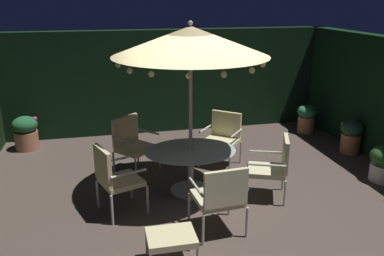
{
  "coord_description": "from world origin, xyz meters",
  "views": [
    {
      "loc": [
        -1.46,
        -5.58,
        3.04
      ],
      "look_at": [
        -0.16,
        0.14,
        1.11
      ],
      "focal_mm": 37.93,
      "sensor_mm": 36.0,
      "label": 1
    }
  ],
  "objects_px": {
    "patio_chair_southeast": "(223,135)",
    "patio_chair_south": "(132,141)",
    "patio_dining_table": "(191,160)",
    "ottoman_footrest": "(171,238)",
    "potted_plant_back_right": "(351,135)",
    "patio_chair_east": "(274,164)",
    "patio_chair_north": "(114,176)",
    "patio_umbrella": "(191,41)",
    "potted_plant_back_left": "(306,118)",
    "potted_plant_front_corner": "(26,132)",
    "patio_chair_northeast": "(220,195)"
  },
  "relations": [
    {
      "from": "patio_umbrella",
      "to": "patio_chair_east",
      "type": "bearing_deg",
      "value": -22.0
    },
    {
      "from": "potted_plant_back_left",
      "to": "potted_plant_front_corner",
      "type": "bearing_deg",
      "value": 177.3
    },
    {
      "from": "ottoman_footrest",
      "to": "potted_plant_back_right",
      "type": "relative_size",
      "value": 0.84
    },
    {
      "from": "patio_chair_north",
      "to": "patio_chair_southeast",
      "type": "height_order",
      "value": "patio_chair_north"
    },
    {
      "from": "patio_chair_north",
      "to": "patio_umbrella",
      "type": "bearing_deg",
      "value": 20.11
    },
    {
      "from": "potted_plant_back_left",
      "to": "potted_plant_front_corner",
      "type": "height_order",
      "value": "potted_plant_front_corner"
    },
    {
      "from": "patio_chair_southeast",
      "to": "patio_chair_northeast",
      "type": "bearing_deg",
      "value": -107.7
    },
    {
      "from": "patio_dining_table",
      "to": "ottoman_footrest",
      "type": "distance_m",
      "value": 1.92
    },
    {
      "from": "patio_chair_southeast",
      "to": "patio_chair_south",
      "type": "xyz_separation_m",
      "value": [
        -1.68,
        -0.01,
        0.01
      ]
    },
    {
      "from": "patio_umbrella",
      "to": "patio_chair_southeast",
      "type": "distance_m",
      "value": 2.25
    },
    {
      "from": "patio_chair_south",
      "to": "patio_dining_table",
      "type": "bearing_deg",
      "value": -49.21
    },
    {
      "from": "patio_dining_table",
      "to": "ottoman_footrest",
      "type": "bearing_deg",
      "value": -109.43
    },
    {
      "from": "patio_umbrella",
      "to": "patio_chair_southeast",
      "type": "bearing_deg",
      "value": 49.78
    },
    {
      "from": "patio_chair_east",
      "to": "patio_chair_south",
      "type": "relative_size",
      "value": 0.99
    },
    {
      "from": "patio_chair_north",
      "to": "potted_plant_back_left",
      "type": "height_order",
      "value": "patio_chair_north"
    },
    {
      "from": "potted_plant_back_left",
      "to": "potted_plant_front_corner",
      "type": "distance_m",
      "value": 6.15
    },
    {
      "from": "potted_plant_back_left",
      "to": "patio_umbrella",
      "type": "bearing_deg",
      "value": -144.57
    },
    {
      "from": "ottoman_footrest",
      "to": "potted_plant_front_corner",
      "type": "distance_m",
      "value": 4.95
    },
    {
      "from": "ottoman_footrest",
      "to": "potted_plant_back_left",
      "type": "bearing_deg",
      "value": 46.62
    },
    {
      "from": "patio_chair_north",
      "to": "potted_plant_front_corner",
      "type": "bearing_deg",
      "value": 118.61
    },
    {
      "from": "patio_umbrella",
      "to": "potted_plant_back_right",
      "type": "relative_size",
      "value": 4.0
    },
    {
      "from": "patio_dining_table",
      "to": "patio_chair_south",
      "type": "bearing_deg",
      "value": 130.79
    },
    {
      "from": "potted_plant_back_right",
      "to": "patio_chair_east",
      "type": "bearing_deg",
      "value": -148.22
    },
    {
      "from": "patio_chair_northeast",
      "to": "potted_plant_front_corner",
      "type": "distance_m",
      "value": 4.92
    },
    {
      "from": "patio_chair_east",
      "to": "potted_plant_back_right",
      "type": "height_order",
      "value": "patio_chair_east"
    },
    {
      "from": "patio_chair_east",
      "to": "potted_plant_back_left",
      "type": "distance_m",
      "value": 3.48
    },
    {
      "from": "patio_umbrella",
      "to": "patio_chair_southeast",
      "type": "height_order",
      "value": "patio_umbrella"
    },
    {
      "from": "patio_dining_table",
      "to": "ottoman_footrest",
      "type": "relative_size",
      "value": 2.56
    },
    {
      "from": "patio_umbrella",
      "to": "ottoman_footrest",
      "type": "relative_size",
      "value": 4.74
    },
    {
      "from": "patio_chair_north",
      "to": "patio_dining_table",
      "type": "bearing_deg",
      "value": 20.11
    },
    {
      "from": "patio_chair_east",
      "to": "potted_plant_front_corner",
      "type": "height_order",
      "value": "patio_chair_east"
    },
    {
      "from": "patio_chair_southeast",
      "to": "potted_plant_back_left",
      "type": "distance_m",
      "value": 2.77
    },
    {
      "from": "patio_chair_east",
      "to": "potted_plant_back_left",
      "type": "relative_size",
      "value": 1.53
    },
    {
      "from": "patio_chair_east",
      "to": "potted_plant_back_right",
      "type": "bearing_deg",
      "value": 31.78
    },
    {
      "from": "potted_plant_front_corner",
      "to": "patio_umbrella",
      "type": "bearing_deg",
      "value": -42.11
    },
    {
      "from": "patio_chair_east",
      "to": "patio_chair_southeast",
      "type": "relative_size",
      "value": 1.02
    },
    {
      "from": "patio_dining_table",
      "to": "patio_chair_east",
      "type": "height_order",
      "value": "patio_chair_east"
    },
    {
      "from": "patio_dining_table",
      "to": "patio_umbrella",
      "type": "bearing_deg",
      "value": 158.57
    },
    {
      "from": "patio_chair_southeast",
      "to": "patio_chair_south",
      "type": "distance_m",
      "value": 1.68
    },
    {
      "from": "patio_chair_southeast",
      "to": "patio_chair_east",
      "type": "bearing_deg",
      "value": -75.91
    },
    {
      "from": "patio_chair_east",
      "to": "potted_plant_back_left",
      "type": "bearing_deg",
      "value": 53.79
    },
    {
      "from": "patio_chair_north",
      "to": "potted_plant_back_right",
      "type": "distance_m",
      "value": 4.94
    },
    {
      "from": "patio_chair_northeast",
      "to": "patio_chair_south",
      "type": "height_order",
      "value": "patio_chair_south"
    },
    {
      "from": "potted_plant_back_left",
      "to": "potted_plant_back_right",
      "type": "relative_size",
      "value": 0.96
    },
    {
      "from": "patio_chair_southeast",
      "to": "ottoman_footrest",
      "type": "xyz_separation_m",
      "value": [
        -1.47,
        -2.79,
        -0.21
      ]
    },
    {
      "from": "patio_chair_south",
      "to": "patio_chair_southeast",
      "type": "bearing_deg",
      "value": 0.21
    },
    {
      "from": "patio_dining_table",
      "to": "potted_plant_front_corner",
      "type": "bearing_deg",
      "value": 137.89
    },
    {
      "from": "patio_chair_north",
      "to": "patio_chair_east",
      "type": "xyz_separation_m",
      "value": [
        2.42,
        -0.04,
        -0.04
      ]
    },
    {
      "from": "patio_chair_southeast",
      "to": "ottoman_footrest",
      "type": "bearing_deg",
      "value": -117.79
    },
    {
      "from": "patio_umbrella",
      "to": "potted_plant_back_right",
      "type": "xyz_separation_m",
      "value": [
        3.51,
        0.94,
        -2.03
      ]
    }
  ]
}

